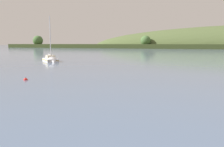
{
  "coord_description": "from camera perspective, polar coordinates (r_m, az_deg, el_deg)",
  "views": [
    {
      "loc": [
        11.84,
        9.62,
        4.89
      ],
      "look_at": [
        0.26,
        37.39,
        0.94
      ],
      "focal_mm": 36.62,
      "sensor_mm": 36.0,
      "label": 1
    }
  ],
  "objects": [
    {
      "name": "mooring_buoy_off_fishing_boat",
      "position": [
        33.03,
        -20.76,
        -1.53
      ],
      "size": [
        0.55,
        0.55,
        0.63
      ],
      "color": "red",
      "rests_on": "ground"
    },
    {
      "name": "sailboat_near_mooring",
      "position": [
        64.52,
        -14.97,
        3.09
      ],
      "size": [
        8.68,
        8.16,
        13.57
      ],
      "rotation": [
        0.0,
        0.0,
        5.56
      ],
      "color": "white",
      "rests_on": "ground"
    }
  ]
}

